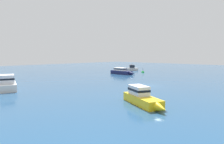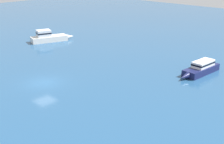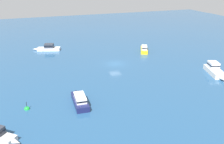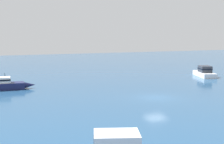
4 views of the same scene
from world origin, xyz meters
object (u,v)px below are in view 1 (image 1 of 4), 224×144
Objects in this scene: cabin_cruiser_1 at (142,97)px; launch at (131,68)px; cabin_cruiser_2 at (122,71)px; channel_buoy at (143,72)px; cabin_cruiser at (7,84)px.

launch is at bearing 155.81° from cabin_cruiser_1.
cabin_cruiser_2 is at bearing 70.24° from launch.
channel_buoy is (-22.42, 32.06, -0.73)m from cabin_cruiser_1.
cabin_cruiser_2 reaches higher than channel_buoy.
cabin_cruiser_1 is at bearing 82.37° from launch.
launch is at bearing 153.93° from channel_buoy.
cabin_cruiser_1 is 1.47× the size of launch.
channel_buoy is (1.08, 8.24, -0.72)m from cabin_cruiser_2.
cabin_cruiser is 1.08× the size of cabin_cruiser_2.
launch is 13.31m from cabin_cruiser_2.
cabin_cruiser is 1.21× the size of cabin_cruiser_1.
cabin_cruiser is 4.99× the size of channel_buoy.
launch is 2.80× the size of channel_buoy.
cabin_cruiser_1 is 39.13m from channel_buoy.
cabin_cruiser reaches higher than cabin_cruiser_2.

